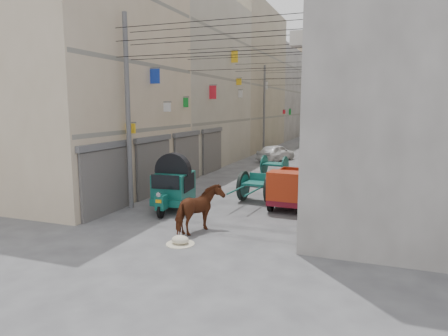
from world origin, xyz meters
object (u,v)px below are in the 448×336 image
at_px(auto_rickshaw, 173,185).
at_px(tonga_cart, 256,186).
at_px(second_cart, 274,165).
at_px(feed_sack, 180,240).
at_px(distant_car_grey, 332,146).
at_px(horse, 199,210).
at_px(distant_car_white, 276,153).
at_px(mini_truck, 289,190).
at_px(distant_car_green, 309,144).

xyz_separation_m(auto_rickshaw, tonga_cart, (2.84, 2.60, -0.36)).
xyz_separation_m(tonga_cart, second_cart, (-0.79, 6.94, -0.03)).
relative_size(auto_rickshaw, second_cart, 1.68).
distance_m(second_cart, feed_sack, 13.26).
distance_m(tonga_cart, distant_car_grey, 22.34).
bearing_deg(auto_rickshaw, horse, -52.80).
distance_m(horse, distant_car_white, 18.89).
bearing_deg(auto_rickshaw, distant_car_white, 82.27).
xyz_separation_m(mini_truck, distant_car_white, (-3.94, 14.62, -0.15)).
bearing_deg(distant_car_green, feed_sack, 74.49).
bearing_deg(distant_car_grey, distant_car_green, 168.21).
bearing_deg(distant_car_green, mini_truck, 80.14).
relative_size(tonga_cart, second_cart, 1.97).
height_order(tonga_cart, distant_car_grey, tonga_cart).
xyz_separation_m(tonga_cart, distant_car_white, (-2.30, 13.81, -0.05)).
bearing_deg(auto_rickshaw, distant_car_green, 80.25).
relative_size(horse, distant_car_green, 0.46).
height_order(auto_rickshaw, second_cart, auto_rickshaw).
bearing_deg(tonga_cart, mini_truck, -21.63).
bearing_deg(distant_car_white, tonga_cart, 118.16).
bearing_deg(auto_rickshaw, distant_car_grey, 74.99).
relative_size(feed_sack, distant_car_green, 0.13).
bearing_deg(distant_car_green, distant_car_white, 66.34).
bearing_deg(distant_car_white, second_cart, 121.07).
height_order(feed_sack, horse, horse).
bearing_deg(horse, mini_truck, -101.15).
bearing_deg(feed_sack, distant_car_grey, 86.30).
distance_m(auto_rickshaw, tonga_cart, 3.87).
distance_m(feed_sack, distant_car_white, 20.19).
height_order(mini_truck, feed_sack, mini_truck).
bearing_deg(distant_car_green, tonga_cart, 76.37).
height_order(horse, distant_car_green, horse).
relative_size(second_cart, distant_car_grey, 0.46).
bearing_deg(feed_sack, distant_car_green, 90.79).
xyz_separation_m(auto_rickshaw, feed_sack, (2.16, -3.70, -0.93)).
height_order(auto_rickshaw, mini_truck, auto_rickshaw).
bearing_deg(distant_car_grey, distant_car_white, -101.38).
height_order(horse, distant_car_white, horse).
height_order(mini_truck, horse, mini_truck).
distance_m(feed_sack, horse, 1.46).
xyz_separation_m(horse, distant_car_white, (-1.71, 18.81, -0.14)).
bearing_deg(feed_sack, horse, 86.32).
bearing_deg(feed_sack, auto_rickshaw, 120.25).
distance_m(mini_truck, distant_car_white, 15.14).
bearing_deg(second_cart, mini_truck, -66.15).
xyz_separation_m(feed_sack, horse, (0.08, 1.30, 0.66)).
height_order(distant_car_grey, distant_car_green, distant_car_green).
relative_size(auto_rickshaw, tonga_cart, 0.86).
xyz_separation_m(auto_rickshaw, distant_car_grey, (4.01, 24.91, -0.51)).
height_order(second_cart, distant_car_grey, second_cart).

